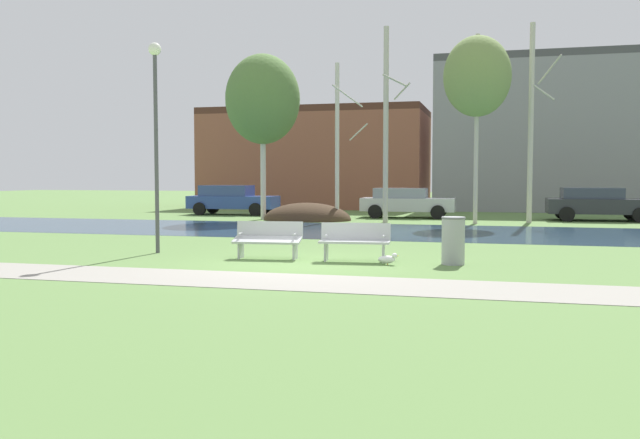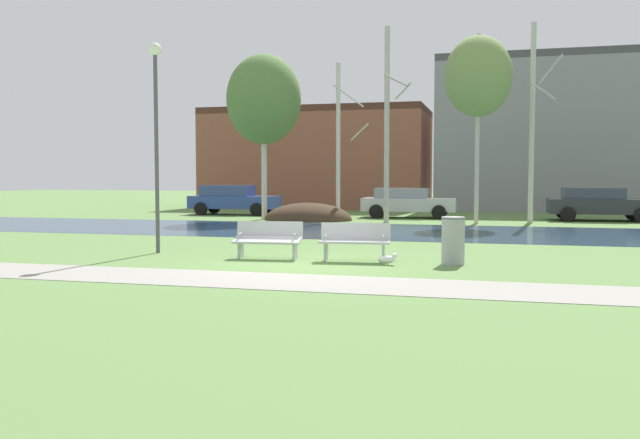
% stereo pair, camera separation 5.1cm
% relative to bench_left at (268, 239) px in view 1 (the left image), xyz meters
% --- Properties ---
extents(ground_plane, '(120.00, 120.00, 0.00)m').
position_rel_bench_left_xyz_m(ground_plane, '(1.05, 9.07, -0.47)').
color(ground_plane, '#5B7F42').
extents(paved_path_strip, '(60.00, 1.93, 0.01)m').
position_rel_bench_left_xyz_m(paved_path_strip, '(1.05, -3.27, -0.47)').
color(paved_path_strip, gray).
rests_on(paved_path_strip, ground).
extents(river_band, '(80.00, 7.19, 0.01)m').
position_rel_bench_left_xyz_m(river_band, '(1.05, 8.56, -0.47)').
color(river_band, '#284256').
rests_on(river_band, ground).
extents(soil_mound, '(3.95, 2.79, 1.55)m').
position_rel_bench_left_xyz_m(soil_mound, '(-2.89, 13.67, -0.47)').
color(soil_mound, '#423021').
rests_on(soil_mound, ground).
extents(bench_left, '(1.65, 0.71, 0.87)m').
position_rel_bench_left_xyz_m(bench_left, '(0.00, 0.00, 0.00)').
color(bench_left, '#B2B5B7').
rests_on(bench_left, ground).
extents(bench_right, '(1.65, 0.71, 0.87)m').
position_rel_bench_left_xyz_m(bench_right, '(2.09, 0.00, 0.00)').
color(bench_right, '#B2B5B7').
rests_on(bench_right, ground).
extents(trash_bin, '(0.53, 0.53, 1.05)m').
position_rel_bench_left_xyz_m(trash_bin, '(4.29, 0.01, 0.07)').
color(trash_bin, '#999B9E').
rests_on(trash_bin, ground).
extents(seagull, '(0.46, 0.17, 0.27)m').
position_rel_bench_left_xyz_m(seagull, '(2.92, -0.44, -0.34)').
color(seagull, white).
rests_on(seagull, ground).
extents(streetlamp, '(0.32, 0.32, 5.26)m').
position_rel_bench_left_xyz_m(streetlamp, '(-3.09, 0.41, 3.05)').
color(streetlamp, '#4C4C51').
rests_on(streetlamp, ground).
extents(birch_far_left, '(3.34, 3.34, 7.39)m').
position_rel_bench_left_xyz_m(birch_far_left, '(-4.98, 13.79, 4.90)').
color(birch_far_left, beige).
rests_on(birch_far_left, ground).
extents(birch_left, '(1.47, 2.53, 6.81)m').
position_rel_bench_left_xyz_m(birch_left, '(-1.46, 13.56, 3.00)').
color(birch_left, beige).
rests_on(birch_left, ground).
extents(birch_center_left, '(1.15, 1.90, 8.13)m').
position_rel_bench_left_xyz_m(birch_center_left, '(0.72, 13.08, 3.66)').
color(birch_center_left, '#BCB7A8').
rests_on(birch_center_left, ground).
extents(birch_center, '(2.71, 2.71, 7.67)m').
position_rel_bench_left_xyz_m(birch_center, '(4.38, 13.27, 5.49)').
color(birch_center, '#BCB7A8').
rests_on(birch_center, ground).
extents(birch_center_right, '(1.29, 2.05, 8.28)m').
position_rel_bench_left_xyz_m(birch_center_right, '(6.58, 14.59, 3.75)').
color(birch_center_right, '#BCB7A8').
rests_on(birch_center_right, ground).
extents(parked_van_nearest_blue, '(4.50, 1.98, 1.49)m').
position_rel_bench_left_xyz_m(parked_van_nearest_blue, '(-7.80, 16.96, 0.31)').
color(parked_van_nearest_blue, '#2D4793').
rests_on(parked_van_nearest_blue, ground).
extents(parked_sedan_second_silver, '(4.36, 2.02, 1.39)m').
position_rel_bench_left_xyz_m(parked_sedan_second_silver, '(1.12, 16.61, 0.27)').
color(parked_sedan_second_silver, '#B2B5BC').
rests_on(parked_sedan_second_silver, ground).
extents(parked_hatch_third_dark, '(4.44, 2.16, 1.45)m').
position_rel_bench_left_xyz_m(parked_hatch_third_dark, '(9.49, 16.50, 0.30)').
color(parked_hatch_third_dark, '#282B30').
rests_on(parked_hatch_third_dark, ground).
extents(building_brick_low, '(13.57, 6.93, 6.10)m').
position_rel_bench_left_xyz_m(building_brick_low, '(-5.76, 26.25, 2.58)').
color(building_brick_low, brown).
rests_on(building_brick_low, ground).
extents(building_grey_warehouse, '(16.00, 6.64, 8.63)m').
position_rel_bench_left_xyz_m(building_grey_warehouse, '(9.76, 25.98, 3.84)').
color(building_grey_warehouse, gray).
rests_on(building_grey_warehouse, ground).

